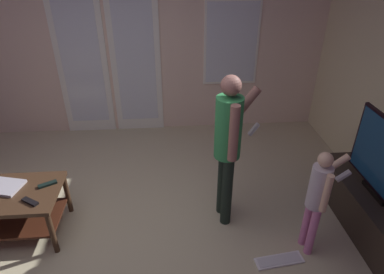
{
  "coord_description": "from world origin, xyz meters",
  "views": [
    {
      "loc": [
        0.61,
        -2.21,
        2.46
      ],
      "look_at": [
        0.8,
        0.26,
        1.03
      ],
      "focal_mm": 30.96,
      "sensor_mm": 36.0,
      "label": 1
    }
  ],
  "objects_px": {
    "laptop_closed": "(5,187)",
    "tv_remote_black": "(30,202)",
    "coffee_table": "(7,204)",
    "tv_stand": "(369,211)",
    "dvd_remote_slim": "(48,184)",
    "person_adult": "(229,140)",
    "loose_keyboard": "(279,260)",
    "person_child": "(318,195)"
  },
  "relations": [
    {
      "from": "tv_stand",
      "to": "loose_keyboard",
      "type": "relative_size",
      "value": 3.26
    },
    {
      "from": "person_child",
      "to": "dvd_remote_slim",
      "type": "height_order",
      "value": "person_child"
    },
    {
      "from": "tv_stand",
      "to": "tv_remote_black",
      "type": "distance_m",
      "value": 3.2
    },
    {
      "from": "person_adult",
      "to": "loose_keyboard",
      "type": "height_order",
      "value": "person_adult"
    },
    {
      "from": "laptop_closed",
      "to": "person_adult",
      "type": "bearing_deg",
      "value": 14.54
    },
    {
      "from": "tv_stand",
      "to": "person_adult",
      "type": "height_order",
      "value": "person_adult"
    },
    {
      "from": "laptop_closed",
      "to": "coffee_table",
      "type": "bearing_deg",
      "value": -66.46
    },
    {
      "from": "tv_stand",
      "to": "person_child",
      "type": "distance_m",
      "value": 0.85
    },
    {
      "from": "person_child",
      "to": "tv_remote_black",
      "type": "bearing_deg",
      "value": 174.3
    },
    {
      "from": "laptop_closed",
      "to": "dvd_remote_slim",
      "type": "distance_m",
      "value": 0.39
    },
    {
      "from": "person_adult",
      "to": "person_child",
      "type": "relative_size",
      "value": 1.46
    },
    {
      "from": "laptop_closed",
      "to": "tv_remote_black",
      "type": "bearing_deg",
      "value": -22.18
    },
    {
      "from": "person_adult",
      "to": "coffee_table",
      "type": "bearing_deg",
      "value": -178.03
    },
    {
      "from": "tv_stand",
      "to": "person_child",
      "type": "bearing_deg",
      "value": -162.55
    },
    {
      "from": "person_adult",
      "to": "dvd_remote_slim",
      "type": "relative_size",
      "value": 9.09
    },
    {
      "from": "tv_remote_black",
      "to": "tv_stand",
      "type": "bearing_deg",
      "value": 32.54
    },
    {
      "from": "dvd_remote_slim",
      "to": "tv_remote_black",
      "type": "bearing_deg",
      "value": -136.9
    },
    {
      "from": "loose_keyboard",
      "to": "dvd_remote_slim",
      "type": "distance_m",
      "value": 2.26
    },
    {
      "from": "laptop_closed",
      "to": "person_child",
      "type": "bearing_deg",
      "value": 4.85
    },
    {
      "from": "tv_stand",
      "to": "dvd_remote_slim",
      "type": "relative_size",
      "value": 8.69
    },
    {
      "from": "tv_stand",
      "to": "person_adult",
      "type": "bearing_deg",
      "value": 169.47
    },
    {
      "from": "tv_stand",
      "to": "coffee_table",
      "type": "bearing_deg",
      "value": 176.92
    },
    {
      "from": "coffee_table",
      "to": "loose_keyboard",
      "type": "xyz_separation_m",
      "value": [
        2.49,
        -0.55,
        -0.35
      ]
    },
    {
      "from": "coffee_table",
      "to": "person_adult",
      "type": "bearing_deg",
      "value": 1.97
    },
    {
      "from": "person_child",
      "to": "laptop_closed",
      "type": "bearing_deg",
      "value": 170.3
    },
    {
      "from": "tv_stand",
      "to": "loose_keyboard",
      "type": "xyz_separation_m",
      "value": [
        -0.99,
        -0.36,
        -0.2
      ]
    },
    {
      "from": "person_child",
      "to": "tv_remote_black",
      "type": "distance_m",
      "value": 2.51
    },
    {
      "from": "tv_stand",
      "to": "dvd_remote_slim",
      "type": "distance_m",
      "value": 3.13
    },
    {
      "from": "coffee_table",
      "to": "person_adult",
      "type": "xyz_separation_m",
      "value": [
        2.09,
        0.07,
        0.56
      ]
    },
    {
      "from": "tv_stand",
      "to": "person_adult",
      "type": "relative_size",
      "value": 0.96
    },
    {
      "from": "coffee_table",
      "to": "person_child",
      "type": "height_order",
      "value": "person_child"
    },
    {
      "from": "tv_remote_black",
      "to": "laptop_closed",
      "type": "bearing_deg",
      "value": 176.35
    },
    {
      "from": "person_child",
      "to": "loose_keyboard",
      "type": "relative_size",
      "value": 2.33
    },
    {
      "from": "coffee_table",
      "to": "tv_stand",
      "type": "xyz_separation_m",
      "value": [
        3.48,
        -0.19,
        -0.16
      ]
    },
    {
      "from": "tv_stand",
      "to": "dvd_remote_slim",
      "type": "xyz_separation_m",
      "value": [
        -3.1,
        0.27,
        0.3
      ]
    },
    {
      "from": "coffee_table",
      "to": "laptop_closed",
      "type": "bearing_deg",
      "value": 98.99
    },
    {
      "from": "tv_stand",
      "to": "tv_remote_black",
      "type": "relative_size",
      "value": 8.69
    },
    {
      "from": "coffee_table",
      "to": "laptop_closed",
      "type": "distance_m",
      "value": 0.17
    },
    {
      "from": "coffee_table",
      "to": "tv_remote_black",
      "type": "distance_m",
      "value": 0.37
    },
    {
      "from": "coffee_table",
      "to": "person_child",
      "type": "bearing_deg",
      "value": -8.29
    },
    {
      "from": "person_child",
      "to": "tv_remote_black",
      "type": "xyz_separation_m",
      "value": [
        -2.49,
        0.25,
        -0.12
      ]
    },
    {
      "from": "coffee_table",
      "to": "person_adult",
      "type": "relative_size",
      "value": 0.64
    }
  ]
}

